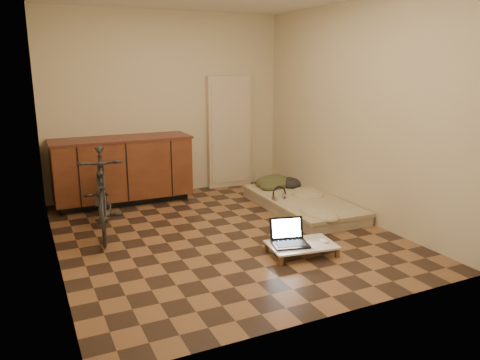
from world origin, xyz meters
name	(u,v)px	position (x,y,z in m)	size (l,w,h in m)	color
room_shell	(222,119)	(0.00, 0.00, 1.30)	(3.50, 4.00, 2.60)	brown
cabinets	(123,170)	(-0.75, 1.70, 0.47)	(1.84, 0.62, 0.91)	black
appliance_panel	(229,132)	(0.95, 1.94, 0.85)	(0.70, 0.10, 1.70)	beige
bicycle	(102,188)	(-1.20, 0.63, 0.52)	(0.47, 1.60, 1.04)	black
futon	(302,204)	(1.30, 0.39, 0.08)	(0.93, 1.86, 0.16)	tan
clothing_pile	(278,178)	(1.33, 1.07, 0.27)	(0.57, 0.48, 0.23)	#3B3F25
headphones	(279,193)	(1.00, 0.46, 0.24)	(0.23, 0.21, 0.16)	black
lap_desk	(301,245)	(0.48, -0.88, 0.10)	(0.72, 0.51, 0.11)	brown
laptop	(289,239)	(0.37, -0.82, 0.16)	(0.41, 0.39, 0.24)	black
mouse	(324,240)	(0.71, -0.95, 0.13)	(0.07, 0.11, 0.04)	white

